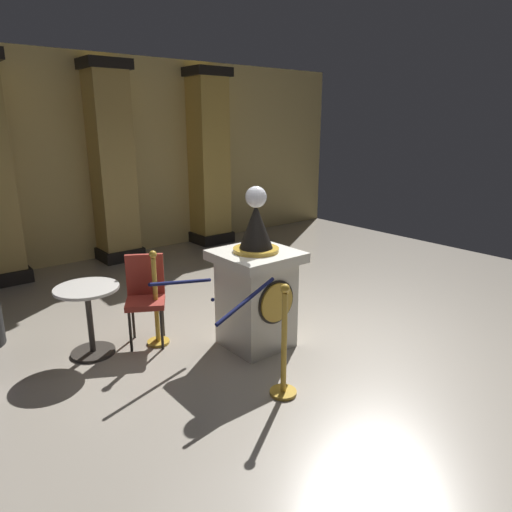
% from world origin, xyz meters
% --- Properties ---
extents(ground_plane, '(10.55, 10.55, 0.00)m').
position_xyz_m(ground_plane, '(0.00, 0.00, 0.00)').
color(ground_plane, '#9E9384').
extents(back_wall, '(10.55, 0.16, 3.40)m').
position_xyz_m(back_wall, '(0.00, 4.48, 1.70)').
color(back_wall, tan).
rests_on(back_wall, ground_plane).
extents(pedestal_clock, '(0.79, 0.79, 1.71)m').
position_xyz_m(pedestal_clock, '(-0.20, 0.08, 0.65)').
color(pedestal_clock, silver).
rests_on(pedestal_clock, ground_plane).
extents(stanchion_near, '(0.24, 0.24, 1.05)m').
position_xyz_m(stanchion_near, '(-1.01, 0.76, 0.37)').
color(stanchion_near, gold).
rests_on(stanchion_near, ground_plane).
extents(stanchion_far, '(0.24, 0.24, 1.03)m').
position_xyz_m(stanchion_far, '(-0.62, -0.82, 0.36)').
color(stanchion_far, gold).
rests_on(stanchion_far, ground_plane).
extents(velvet_rope, '(1.00, 1.03, 0.22)m').
position_xyz_m(velvet_rope, '(-0.81, -0.03, 0.79)').
color(velvet_rope, '#141947').
extents(column_right, '(0.74, 0.74, 3.27)m').
position_xyz_m(column_right, '(1.92, 4.16, 1.62)').
color(column_right, black).
rests_on(column_right, ground_plane).
extents(column_centre_rear, '(0.72, 0.72, 3.27)m').
position_xyz_m(column_centre_rear, '(0.00, 4.16, 1.62)').
color(column_centre_rear, black).
rests_on(column_centre_rear, ground_plane).
extents(cafe_table, '(0.64, 0.64, 0.73)m').
position_xyz_m(cafe_table, '(-1.65, 0.98, 0.47)').
color(cafe_table, '#332D28').
rests_on(cafe_table, ground_plane).
extents(cafe_chair_red, '(0.55, 0.55, 0.96)m').
position_xyz_m(cafe_chair_red, '(-1.06, 0.90, 0.57)').
color(cafe_chair_red, black).
rests_on(cafe_chair_red, ground_plane).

